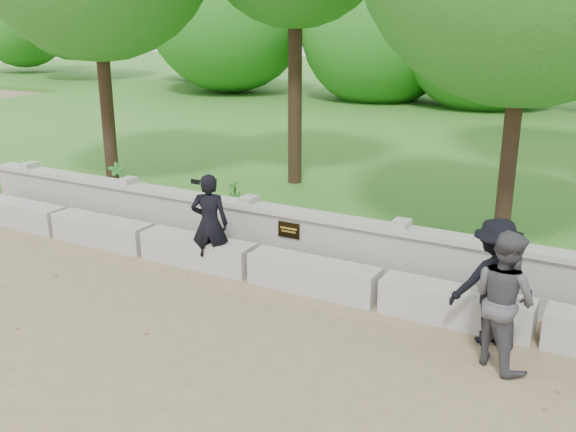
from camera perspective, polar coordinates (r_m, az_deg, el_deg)
ground at (r=8.16m, az=-10.37°, el=-9.89°), size 80.00×80.00×0.00m
lawn at (r=20.41m, az=15.34°, el=6.66°), size 40.00×22.00×0.25m
concrete_bench at (r=9.47m, az=-3.17°, el=-4.19°), size 11.90×0.45×0.45m
parapet_wall at (r=9.94m, az=-1.05°, el=-1.62°), size 12.50×0.35×0.90m
man_main at (r=9.57m, az=-6.98°, el=-0.66°), size 0.65×0.61×1.51m
visitor_left at (r=7.34m, az=18.65°, el=-7.05°), size 0.96×0.92×1.56m
visitor_mid at (r=7.79m, az=17.84°, el=-5.64°), size 1.14×1.01×1.53m
shrub_a at (r=13.21m, az=-14.88°, el=3.16°), size 0.39×0.43×0.68m
shrub_b at (r=10.12m, az=9.03°, el=-1.22°), size 0.26×0.31×0.52m
shrub_d at (r=11.61m, az=-4.75°, el=1.74°), size 0.48×0.50×0.67m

